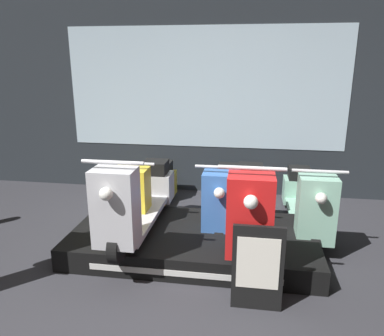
{
  "coord_description": "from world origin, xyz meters",
  "views": [
    {
      "loc": [
        0.65,
        -2.39,
        1.94
      ],
      "look_at": [
        0.05,
        1.52,
        0.79
      ],
      "focal_mm": 35.0,
      "sensor_mm": 36.0,
      "label": 1
    }
  ],
  "objects_px": {
    "scooter_backrow_0": "(147,193)",
    "scooter_backrow_2": "(306,202)",
    "scooter_display_left": "(138,199)",
    "scooter_display_right": "(250,206)",
    "scooter_backrow_1": "(224,198)",
    "price_sign_board": "(258,268)"
  },
  "relations": [
    {
      "from": "scooter_display_left",
      "to": "price_sign_board",
      "type": "height_order",
      "value": "scooter_display_left"
    },
    {
      "from": "scooter_backrow_1",
      "to": "scooter_backrow_2",
      "type": "bearing_deg",
      "value": 0.0
    },
    {
      "from": "scooter_display_right",
      "to": "scooter_backrow_0",
      "type": "distance_m",
      "value": 1.5
    },
    {
      "from": "scooter_backrow_2",
      "to": "scooter_display_right",
      "type": "bearing_deg",
      "value": -129.69
    },
    {
      "from": "scooter_backrow_1",
      "to": "price_sign_board",
      "type": "relative_size",
      "value": 2.47
    },
    {
      "from": "scooter_backrow_1",
      "to": "scooter_display_left",
      "type": "bearing_deg",
      "value": -136.39
    },
    {
      "from": "scooter_backrow_1",
      "to": "scooter_backrow_2",
      "type": "relative_size",
      "value": 1.0
    },
    {
      "from": "scooter_display_left",
      "to": "scooter_backrow_1",
      "type": "relative_size",
      "value": 1.0
    },
    {
      "from": "scooter_display_left",
      "to": "scooter_backrow_2",
      "type": "bearing_deg",
      "value": 23.93
    },
    {
      "from": "scooter_display_right",
      "to": "scooter_backrow_2",
      "type": "relative_size",
      "value": 1.0
    },
    {
      "from": "scooter_display_right",
      "to": "price_sign_board",
      "type": "height_order",
      "value": "scooter_display_right"
    },
    {
      "from": "scooter_display_right",
      "to": "price_sign_board",
      "type": "xyz_separation_m",
      "value": [
        0.08,
        -0.79,
        -0.21
      ]
    },
    {
      "from": "scooter_display_left",
      "to": "scooter_backrow_1",
      "type": "distance_m",
      "value": 1.17
    },
    {
      "from": "scooter_backrow_0",
      "to": "scooter_backrow_2",
      "type": "relative_size",
      "value": 1.0
    },
    {
      "from": "scooter_backrow_2",
      "to": "price_sign_board",
      "type": "relative_size",
      "value": 2.47
    },
    {
      "from": "scooter_display_right",
      "to": "scooter_backrow_2",
      "type": "height_order",
      "value": "scooter_display_right"
    },
    {
      "from": "scooter_display_right",
      "to": "scooter_backrow_1",
      "type": "bearing_deg",
      "value": 110.47
    },
    {
      "from": "scooter_display_left",
      "to": "scooter_backrow_0",
      "type": "distance_m",
      "value": 0.83
    },
    {
      "from": "scooter_display_right",
      "to": "scooter_display_left",
      "type": "bearing_deg",
      "value": 180.0
    },
    {
      "from": "scooter_backrow_0",
      "to": "scooter_backrow_2",
      "type": "bearing_deg",
      "value": 0.0
    },
    {
      "from": "scooter_display_left",
      "to": "scooter_display_right",
      "type": "bearing_deg",
      "value": 0.0
    },
    {
      "from": "scooter_display_left",
      "to": "price_sign_board",
      "type": "distance_m",
      "value": 1.46
    }
  ]
}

